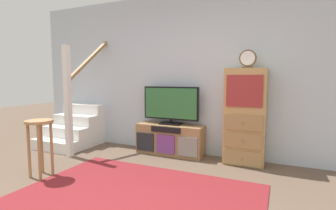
{
  "coord_description": "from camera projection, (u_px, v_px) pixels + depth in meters",
  "views": [
    {
      "loc": [
        1.37,
        -1.6,
        1.26
      ],
      "look_at": [
        -0.14,
        1.75,
        0.88
      ],
      "focal_mm": 26.88,
      "sensor_mm": 36.0,
      "label": 1
    }
  ],
  "objects": [
    {
      "name": "desk_clock",
      "position": [
        248.0,
        59.0,
        3.59
      ],
      "size": [
        0.24,
        0.08,
        0.26
      ],
      "color": "#4C3823",
      "rests_on": "side_cabinet"
    },
    {
      "name": "media_console",
      "position": [
        170.0,
        139.0,
        4.23
      ],
      "size": [
        1.14,
        0.38,
        0.5
      ],
      "color": "#997047",
      "rests_on": "ground_plane"
    },
    {
      "name": "area_rug",
      "position": [
        136.0,
        197.0,
        2.69
      ],
      "size": [
        2.6,
        1.8,
        0.01
      ],
      "primitive_type": "cube",
      "color": "maroon",
      "rests_on": "ground_plane"
    },
    {
      "name": "bar_stool_near",
      "position": [
        40.0,
        135.0,
        3.22
      ],
      "size": [
        0.34,
        0.34,
        0.74
      ],
      "color": "#A37A4C",
      "rests_on": "ground_plane"
    },
    {
      "name": "side_cabinet",
      "position": [
        245.0,
        117.0,
        3.7
      ],
      "size": [
        0.58,
        0.38,
        1.42
      ],
      "color": "tan",
      "rests_on": "ground_plane"
    },
    {
      "name": "back_wall",
      "position": [
        193.0,
        74.0,
        4.24
      ],
      "size": [
        6.4,
        0.12,
        2.7
      ],
      "primitive_type": "cube",
      "color": "silver",
      "rests_on": "ground_plane"
    },
    {
      "name": "television",
      "position": [
        171.0,
        104.0,
        4.19
      ],
      "size": [
        0.97,
        0.22,
        0.63
      ],
      "color": "black",
      "rests_on": "media_console"
    },
    {
      "name": "staircase",
      "position": [
        82.0,
        124.0,
        5.02
      ],
      "size": [
        1.0,
        1.36,
        2.2
      ],
      "color": "white",
      "rests_on": "ground_plane"
    }
  ]
}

